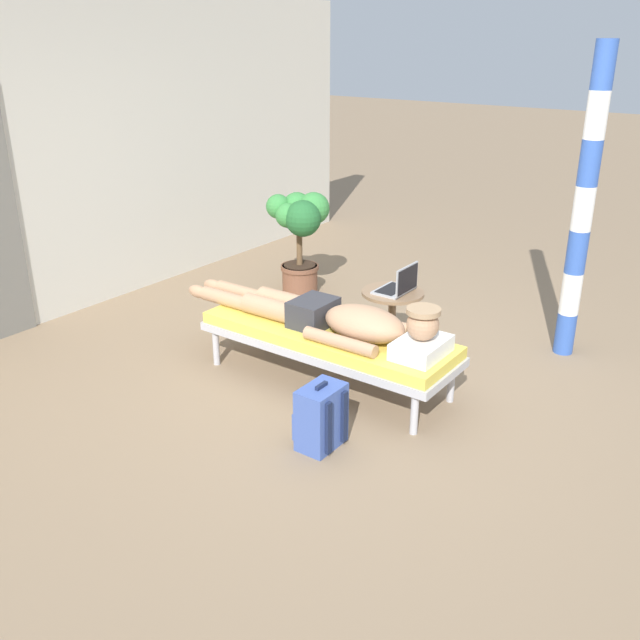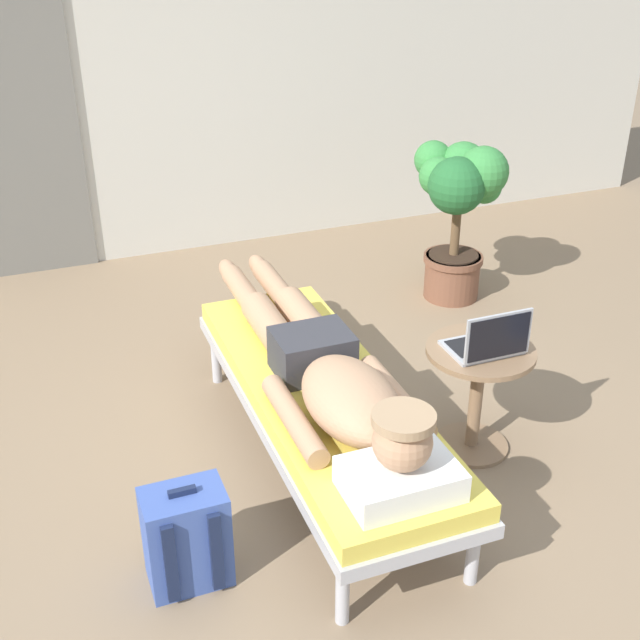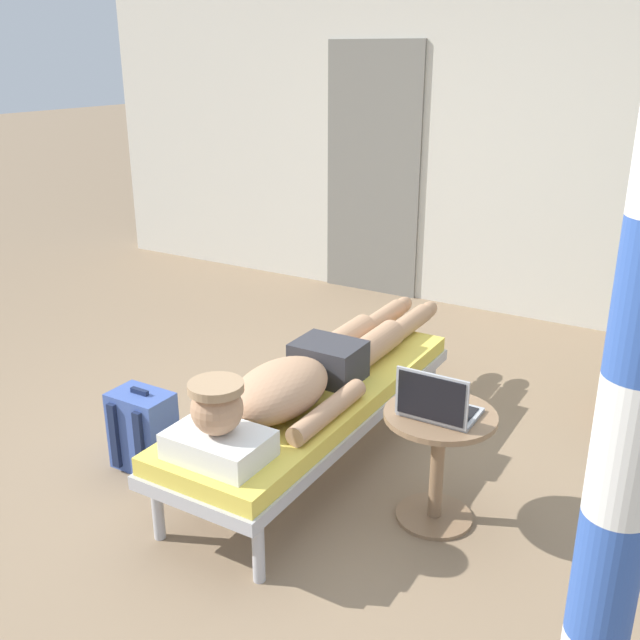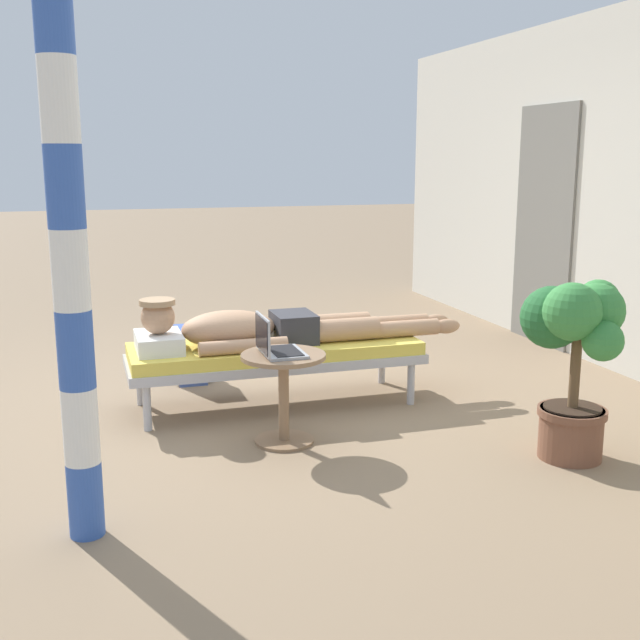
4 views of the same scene
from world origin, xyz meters
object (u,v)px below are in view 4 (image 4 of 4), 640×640
(laptop, at_px, (274,344))
(backpack, at_px, (191,355))
(lounge_chair, at_px, (275,354))
(potted_plant, at_px, (574,343))
(porch_post, at_px, (70,270))
(person_reclining, at_px, (264,329))
(side_table, at_px, (284,383))

(laptop, height_order, backpack, laptop)
(lounge_chair, relative_size, potted_plant, 1.94)
(laptop, relative_size, potted_plant, 0.31)
(porch_post, bearing_deg, potted_plant, 93.26)
(laptop, height_order, porch_post, porch_post)
(person_reclining, bearing_deg, laptop, -8.28)
(side_table, bearing_deg, backpack, -166.71)
(person_reclining, relative_size, side_table, 4.15)
(porch_post, bearing_deg, backpack, 161.04)
(side_table, relative_size, porch_post, 0.23)
(lounge_chair, relative_size, porch_post, 0.82)
(side_table, xyz_separation_m, potted_plant, (0.68, 1.41, 0.29))
(side_table, xyz_separation_m, backpack, (-1.40, -0.33, -0.16))
(side_table, bearing_deg, person_reclining, 175.92)
(lounge_chair, xyz_separation_m, potted_plant, (1.38, 1.29, 0.30))
(lounge_chair, bearing_deg, side_table, -10.16)
(side_table, bearing_deg, porch_post, -53.00)
(person_reclining, relative_size, porch_post, 0.93)
(laptop, height_order, potted_plant, potted_plant)
(porch_post, bearing_deg, person_reclining, 142.93)
(laptop, bearing_deg, potted_plant, 64.93)
(porch_post, bearing_deg, lounge_chair, 141.18)
(lounge_chair, distance_m, potted_plant, 1.91)
(potted_plant, bearing_deg, lounge_chair, -136.88)
(side_table, relative_size, laptop, 1.69)
(lounge_chair, height_order, laptop, laptop)
(lounge_chair, distance_m, laptop, 0.75)
(backpack, bearing_deg, laptop, 11.29)
(person_reclining, height_order, backpack, person_reclining)
(lounge_chair, xyz_separation_m, side_table, (0.69, -0.12, 0.01))
(person_reclining, bearing_deg, lounge_chair, 90.00)
(porch_post, bearing_deg, laptop, 128.33)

